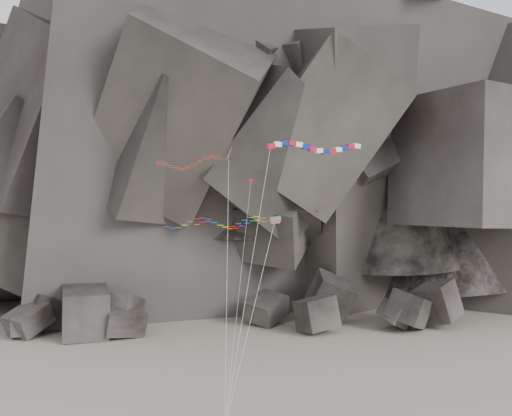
{
  "coord_description": "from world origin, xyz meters",
  "views": [
    {
      "loc": [
        4.32,
        -56.57,
        21.51
      ],
      "look_at": [
        3.99,
        6.0,
        20.08
      ],
      "focal_mm": 40.0,
      "sensor_mm": 36.0,
      "label": 1
    }
  ],
  "objects_px": {
    "banner_kite": "(315,148)",
    "pennant_kite": "(244,240)",
    "delta_kite": "(189,162)",
    "parafoil_kite": "(216,223)"
  },
  "relations": [
    {
      "from": "parafoil_kite",
      "to": "pennant_kite",
      "type": "height_order",
      "value": "pennant_kite"
    },
    {
      "from": "parafoil_kite",
      "to": "pennant_kite",
      "type": "xyz_separation_m",
      "value": [
        2.9,
        -0.15,
        -1.74
      ]
    },
    {
      "from": "delta_kite",
      "to": "pennant_kite",
      "type": "height_order",
      "value": "delta_kite"
    },
    {
      "from": "parafoil_kite",
      "to": "pennant_kite",
      "type": "bearing_deg",
      "value": -26.05
    },
    {
      "from": "delta_kite",
      "to": "parafoil_kite",
      "type": "bearing_deg",
      "value": -47.96
    },
    {
      "from": "banner_kite",
      "to": "parafoil_kite",
      "type": "relative_size",
      "value": 1.43
    },
    {
      "from": "delta_kite",
      "to": "banner_kite",
      "type": "bearing_deg",
      "value": -8.76
    },
    {
      "from": "banner_kite",
      "to": "pennant_kite",
      "type": "relative_size",
      "value": 1.17
    },
    {
      "from": "delta_kite",
      "to": "banner_kite",
      "type": "relative_size",
      "value": 0.99
    },
    {
      "from": "delta_kite",
      "to": "parafoil_kite",
      "type": "height_order",
      "value": "delta_kite"
    }
  ]
}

